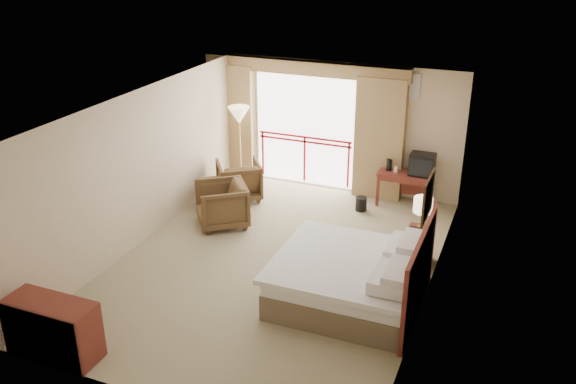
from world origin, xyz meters
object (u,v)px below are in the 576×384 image
at_px(tv, 422,165).
at_px(dresser, 53,329).
at_px(side_table, 214,190).
at_px(armchair_near, 223,224).
at_px(floor_lamp, 239,118).
at_px(desk, 406,179).
at_px(bed, 353,278).
at_px(table_lamp, 423,206).
at_px(armchair_far, 240,198).
at_px(nightstand, 419,246).
at_px(wastebasket, 361,204).

xyz_separation_m(tv, dresser, (-3.50, -6.39, -0.51)).
bearing_deg(side_table, armchair_near, -49.82).
relative_size(side_table, floor_lamp, 0.34).
bearing_deg(desk, bed, -84.88).
height_order(desk, floor_lamp, floor_lamp).
relative_size(table_lamp, floor_lamp, 0.31).
bearing_deg(armchair_far, bed, 104.01).
height_order(bed, floor_lamp, floor_lamp).
relative_size(nightstand, tv, 1.26).
relative_size(tv, dresser, 0.39).
bearing_deg(floor_lamp, bed, -43.83).
distance_m(nightstand, tv, 2.32).
xyz_separation_m(armchair_far, floor_lamp, (-0.24, 0.57, 1.52)).
bearing_deg(tv, nightstand, -64.08).
distance_m(nightstand, armchair_near, 3.70).
relative_size(desk, wastebasket, 3.88).
relative_size(nightstand, desk, 0.56).
distance_m(desk, wastebasket, 1.04).
bearing_deg(table_lamp, nightstand, -90.00).
height_order(bed, armchair_near, bed).
relative_size(tv, wastebasket, 1.72).
relative_size(armchair_near, side_table, 1.51).
xyz_separation_m(bed, wastebasket, (-0.75, 3.13, -0.24)).
xyz_separation_m(nightstand, dresser, (-3.90, -4.19, 0.10)).
bearing_deg(floor_lamp, tv, 5.22).
bearing_deg(table_lamp, bed, -114.08).
bearing_deg(bed, armchair_near, 152.78).
xyz_separation_m(side_table, floor_lamp, (-0.04, 1.27, 1.11)).
bearing_deg(wastebasket, armchair_far, -172.10).
distance_m(armchair_far, floor_lamp, 1.64).
relative_size(tv, floor_lamp, 0.27).
bearing_deg(dresser, bed, 38.25).
xyz_separation_m(armchair_near, dresser, (-0.22, -4.23, 0.40)).
distance_m(bed, dresser, 4.19).
relative_size(nightstand, armchair_near, 0.66).
relative_size(bed, side_table, 3.54).
relative_size(bed, wastebasket, 7.63).
distance_m(bed, desk, 3.75).
height_order(tv, side_table, tv).
distance_m(bed, table_lamp, 1.82).
bearing_deg(dresser, wastebasket, 65.35).
bearing_deg(armchair_far, dresser, 55.03).
bearing_deg(dresser, floor_lamp, 90.95).
bearing_deg(dresser, desk, 61.90).
bearing_deg(tv, side_table, -141.22).
bearing_deg(side_table, nightstand, -7.98).
bearing_deg(bed, tv, 85.58).
height_order(tv, dresser, tv).
xyz_separation_m(wastebasket, dresser, (-2.46, -5.82, 0.26)).
relative_size(table_lamp, armchair_near, 0.60).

